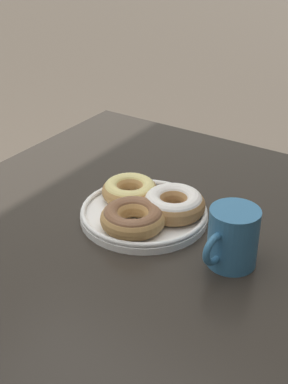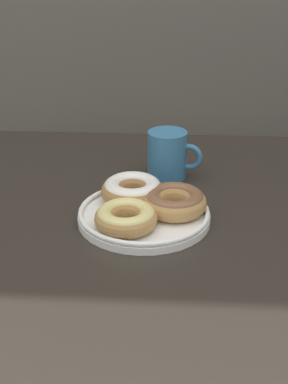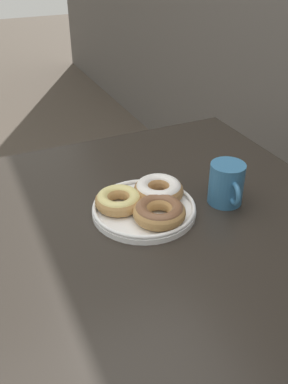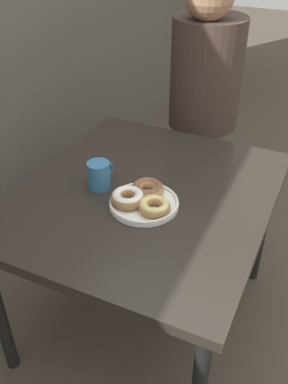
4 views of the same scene
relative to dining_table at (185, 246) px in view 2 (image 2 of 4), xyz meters
The scene contains 3 objects.
dining_table is the anchor object (origin of this frame).
donut_plate 0.13m from the dining_table, 162.65° to the right, with size 0.27×0.27×0.06m.
coffee_mug 0.22m from the dining_table, 102.96° to the left, with size 0.12×0.09×0.11m.
Camera 2 is at (-0.02, -0.71, 1.21)m, focal length 50.00 mm.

